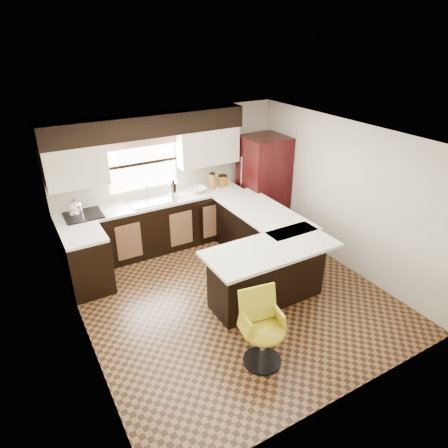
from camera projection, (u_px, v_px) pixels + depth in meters
floor at (232, 295)px, 6.06m from camera, size 4.40×4.40×0.00m
ceiling at (234, 139)px, 4.99m from camera, size 4.40×4.40×0.00m
wall_back at (170, 177)px, 7.24m from camera, size 4.40×0.00×4.40m
wall_front at (351, 313)px, 3.82m from camera, size 4.40×0.00×4.40m
wall_left at (77, 265)px, 4.59m from camera, size 0.00×4.40×4.40m
wall_right at (344, 196)px, 6.46m from camera, size 0.00×4.40×4.40m
base_cab_back at (156, 226)px, 7.14m from camera, size 3.30×0.60×0.90m
base_cab_left at (88, 263)px, 6.03m from camera, size 0.60×0.70×0.90m
counter_back at (154, 202)px, 6.93m from camera, size 3.30×0.60×0.04m
counter_left at (83, 236)px, 5.82m from camera, size 0.60×0.70×0.04m
soffit at (148, 125)px, 6.47m from camera, size 3.40×0.35×0.36m
upper_cab_left at (75, 167)px, 6.15m from camera, size 0.94×0.35×0.64m
upper_cab_right at (207, 146)px, 7.17m from camera, size 1.14×0.35×0.64m
window_pane at (143, 163)px, 6.84m from camera, size 1.20×0.02×0.90m
valance at (141, 141)px, 6.64m from camera, size 1.30×0.06×0.18m
sink at (152, 201)px, 6.87m from camera, size 0.75×0.45×0.03m
dishwasher at (213, 221)px, 7.37m from camera, size 0.58×0.03×0.78m
cooktop at (83, 215)px, 6.36m from camera, size 0.58×0.50×0.02m
peninsula_long at (259, 238)px, 6.75m from camera, size 0.60×1.95×0.90m
peninsula_return at (267, 274)px, 5.76m from camera, size 1.65×0.60×0.90m
counter_pen_long at (262, 212)px, 6.56m from camera, size 0.84×1.95×0.04m
counter_pen_return at (271, 249)px, 5.47m from camera, size 1.89×0.84×0.04m
refrigerator at (263, 184)px, 7.68m from camera, size 0.79×0.76×1.85m
bar_chair at (264, 331)px, 4.65m from camera, size 0.58×0.58×0.95m
kettle at (75, 208)px, 6.25m from camera, size 0.21×0.21×0.28m
percolator at (174, 189)px, 7.02m from camera, size 0.15×0.15×0.28m
mixing_bowl at (197, 190)px, 7.27m from camera, size 0.35×0.35×0.08m
canister_large at (212, 181)px, 7.39m from camera, size 0.12×0.12×0.27m
canister_med at (222, 181)px, 7.49m from camera, size 0.14×0.14×0.20m
canister_small at (224, 181)px, 7.52m from camera, size 0.13×0.13×0.19m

